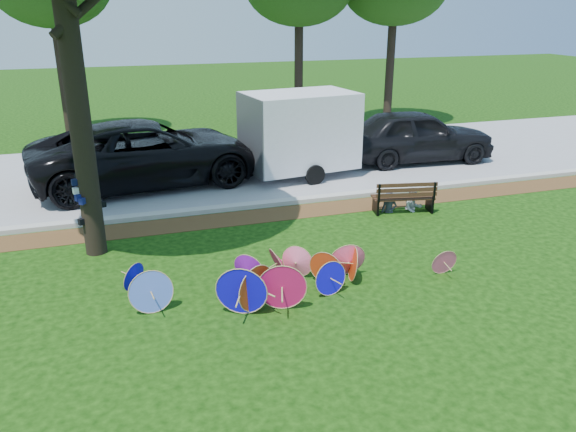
# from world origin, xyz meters

# --- Properties ---
(ground) EXTENTS (90.00, 90.00, 0.00)m
(ground) POSITION_xyz_m (0.00, 0.00, 0.00)
(ground) COLOR black
(ground) RESTS_ON ground
(mulch_strip) EXTENTS (90.00, 1.00, 0.01)m
(mulch_strip) POSITION_xyz_m (0.00, 4.50, 0.01)
(mulch_strip) COLOR #472D16
(mulch_strip) RESTS_ON ground
(curb) EXTENTS (90.00, 0.30, 0.12)m
(curb) POSITION_xyz_m (0.00, 5.20, 0.06)
(curb) COLOR #B7B5AD
(curb) RESTS_ON ground
(street) EXTENTS (90.00, 8.00, 0.01)m
(street) POSITION_xyz_m (0.00, 9.35, 0.01)
(street) COLOR gray
(street) RESTS_ON ground
(parasol_pile) EXTENTS (6.39, 1.95, 0.92)m
(parasol_pile) POSITION_xyz_m (-0.24, 0.37, 0.38)
(parasol_pile) COLOR red
(parasol_pile) RESTS_ON ground
(black_van) EXTENTS (7.13, 3.92, 1.89)m
(black_van) POSITION_xyz_m (-1.84, 8.16, 0.95)
(black_van) COLOR black
(black_van) RESTS_ON ground
(dark_pickup) EXTENTS (5.35, 2.44, 1.78)m
(dark_pickup) POSITION_xyz_m (7.01, 8.14, 0.89)
(dark_pickup) COLOR black
(dark_pickup) RESTS_ON ground
(cargo_trailer) EXTENTS (3.50, 2.47, 2.88)m
(cargo_trailer) POSITION_xyz_m (2.67, 7.66, 1.44)
(cargo_trailer) COLOR white
(cargo_trailer) RESTS_ON ground
(park_bench) EXTENTS (1.70, 0.91, 0.84)m
(park_bench) POSITION_xyz_m (4.15, 3.72, 0.42)
(park_bench) COLOR black
(park_bench) RESTS_ON ground
(person_left) EXTENTS (0.47, 0.40, 1.09)m
(person_left) POSITION_xyz_m (3.80, 3.77, 0.54)
(person_left) COLOR #343B47
(person_left) RESTS_ON ground
(person_right) EXTENTS (0.57, 0.46, 1.15)m
(person_right) POSITION_xyz_m (4.50, 3.77, 0.57)
(person_right) COLOR silver
(person_right) RESTS_ON ground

